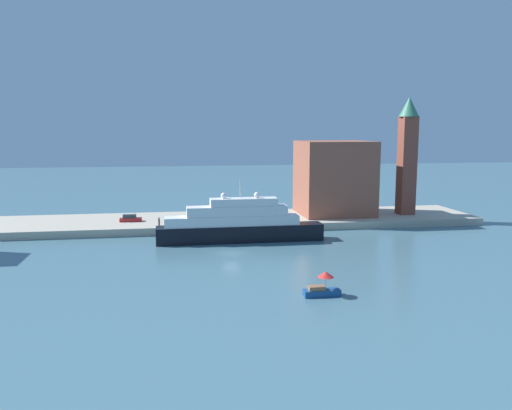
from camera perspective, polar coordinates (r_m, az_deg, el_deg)
name	(u,v)px	position (r m, az deg, el deg)	size (l,w,h in m)	color
ground	(231,253)	(85.17, -2.73, -5.31)	(400.00, 400.00, 0.00)	slate
quay_dock	(217,221)	(109.89, -4.27, -1.79)	(110.00, 19.09, 1.52)	#B7AD99
large_yacht	(238,224)	(93.21, -1.95, -2.13)	(29.81, 3.86, 11.36)	black
small_motorboat	(322,287)	(64.31, 7.27, -8.84)	(4.49, 1.98, 3.05)	navy
harbor_building	(334,178)	(114.95, 8.55, 2.97)	(15.07, 14.31, 15.90)	#93513D
bell_tower	(407,151)	(117.66, 16.23, 5.66)	(4.27, 4.27, 25.26)	brown
parked_car	(130,219)	(108.11, -13.57, -1.45)	(4.37, 1.64, 1.41)	#B21E1E
person_figure	(159,222)	(101.59, -10.56, -1.84)	(0.36, 0.36, 1.79)	#4C4C4C
mooring_bollard	(254,222)	(102.58, -0.19, -1.84)	(0.41, 0.41, 0.81)	black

